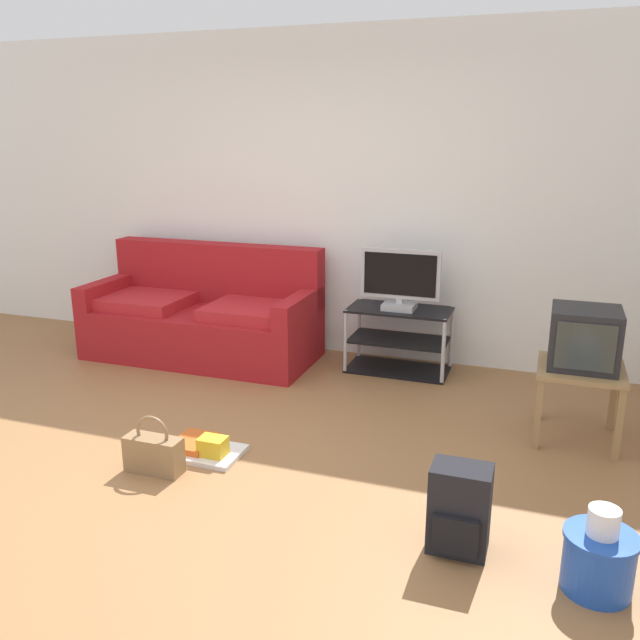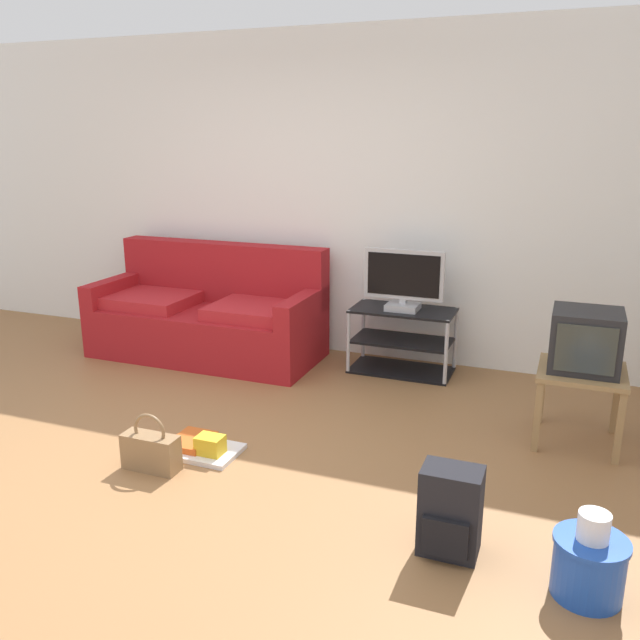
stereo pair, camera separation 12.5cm
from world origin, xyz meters
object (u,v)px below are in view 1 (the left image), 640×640
tv_stand (399,340)px  handbag (154,453)px  side_table (580,379)px  cleaning_bucket (599,557)px  couch (204,317)px  backpack (459,509)px  flat_tv (400,280)px  floor_tray (203,448)px  crt_tv (584,338)px

tv_stand → handbag: tv_stand is taller
side_table → cleaning_bucket: side_table is taller
couch → backpack: 3.25m
flat_tv → backpack: bearing=-70.3°
flat_tv → floor_tray: flat_tv is taller
cleaning_bucket → floor_tray: cleaning_bucket is taller
backpack → floor_tray: size_ratio=0.93×
couch → floor_tray: couch is taller
tv_stand → handbag: (-0.93, -2.11, -0.14)m
handbag → flat_tv: bearing=65.9°
flat_tv → backpack: 2.46m
flat_tv → crt_tv: 1.57m
backpack → handbag: backpack is taller
tv_stand → crt_tv: crt_tv is taller
couch → cleaning_bucket: bearing=-35.5°
side_table → backpack: 1.53m
flat_tv → handbag: (-0.93, -2.09, -0.64)m
crt_tv → cleaning_bucket: size_ratio=1.05×
couch → handbag: (0.74, -1.94, -0.22)m
tv_stand → couch: bearing=-174.1°
couch → floor_tray: bearing=-61.6°
couch → floor_tray: (0.90, -1.66, -0.30)m
backpack → cleaning_bucket: (0.60, -0.09, -0.05)m
crt_tv → handbag: 2.67m
tv_stand → cleaning_bucket: size_ratio=2.11×
couch → flat_tv: flat_tv is taller
tv_stand → floor_tray: (-0.78, -1.84, -0.22)m
tv_stand → cleaning_bucket: bearing=-59.3°
couch → handbag: couch is taller
side_table → backpack: (-0.53, -1.43, -0.19)m
tv_stand → crt_tv: (1.34, -0.83, 0.40)m
floor_tray → crt_tv: bearing=25.4°
crt_tv → cleaning_bucket: (0.07, -1.53, -0.50)m
backpack → floor_tray: bearing=166.8°
side_table → backpack: side_table is taller
couch → flat_tv: 1.73m
side_table → floor_tray: size_ratio=1.13×
flat_tv → side_table: flat_tv is taller
crt_tv → handbag: crt_tv is taller
handbag → cleaning_bucket: 2.35m
couch → crt_tv: (3.01, -0.66, 0.32)m
backpack → cleaning_bucket: 0.61m
side_table → cleaning_bucket: size_ratio=1.33×
flat_tv → handbag: bearing=-114.1°
backpack → handbag: bearing=177.0°
tv_stand → flat_tv: 0.50m
couch → crt_tv: couch is taller
cleaning_bucket → side_table: bearing=92.5°
tv_stand → handbag: 2.32m
handbag → couch: bearing=110.8°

